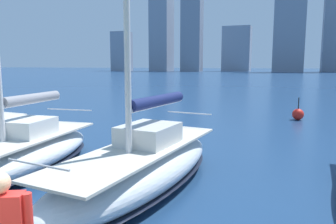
% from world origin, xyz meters
% --- Properties ---
extents(city_skyline, '(168.63, 23.36, 54.22)m').
position_xyz_m(city_skyline, '(3.62, -158.22, 18.66)').
color(city_skyline, gray).
rests_on(city_skyline, ground).
extents(sailboat_navy, '(3.04, 7.72, 10.60)m').
position_xyz_m(sailboat_navy, '(0.79, -6.32, 0.71)').
color(sailboat_navy, silver).
rests_on(sailboat_navy, ground).
extents(sailboat_grey, '(3.29, 7.19, 11.93)m').
position_xyz_m(sailboat_grey, '(5.21, -6.39, 0.67)').
color(sailboat_grey, silver).
rests_on(sailboat_grey, ground).
extents(channel_buoy, '(0.70, 0.70, 1.40)m').
position_xyz_m(channel_buoy, '(-3.50, -20.13, 0.36)').
color(channel_buoy, red).
rests_on(channel_buoy, ground).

